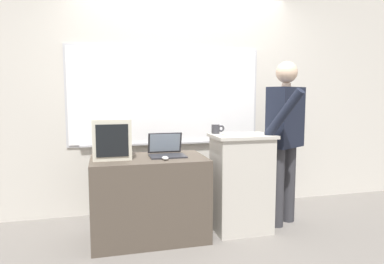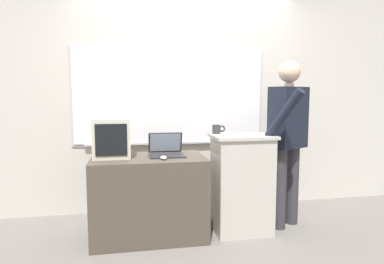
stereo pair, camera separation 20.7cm
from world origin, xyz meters
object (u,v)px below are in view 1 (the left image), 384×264
at_px(wireless_keyboard, 243,134).
at_px(lectern_podium, 241,183).
at_px(computer_mouse_by_laptop, 165,158).
at_px(person_presenter, 285,132).
at_px(crt_monitor, 112,138).
at_px(side_desk, 149,198).
at_px(laptop, 166,150).
at_px(coffee_mug, 216,129).

bearing_deg(wireless_keyboard, lectern_podium, 74.23).
xyz_separation_m(lectern_podium, computer_mouse_by_laptop, (-0.78, -0.10, 0.30)).
xyz_separation_m(person_presenter, crt_monitor, (-1.74, 0.09, -0.02)).
bearing_deg(lectern_podium, side_desk, 176.51).
relative_size(side_desk, wireless_keyboard, 2.71).
xyz_separation_m(lectern_podium, laptop, (-0.73, 0.11, 0.34)).
bearing_deg(laptop, computer_mouse_by_laptop, -102.90).
bearing_deg(laptop, lectern_podium, -8.91).
bearing_deg(side_desk, coffee_mug, 7.69).
distance_m(side_desk, laptop, 0.48).
height_order(person_presenter, computer_mouse_by_laptop, person_presenter).
bearing_deg(lectern_podium, crt_monitor, 173.15).
distance_m(side_desk, computer_mouse_by_laptop, 0.45).
distance_m(wireless_keyboard, crt_monitor, 1.24).
bearing_deg(lectern_podium, person_presenter, 6.27).
relative_size(side_desk, coffee_mug, 7.92).
relative_size(person_presenter, laptop, 5.03).
relative_size(wireless_keyboard, crt_monitor, 0.95).
height_order(person_presenter, laptop, person_presenter).
bearing_deg(coffee_mug, laptop, -176.19).
relative_size(lectern_podium, coffee_mug, 7.24).
xyz_separation_m(side_desk, computer_mouse_by_laptop, (0.13, -0.16, 0.40)).
distance_m(computer_mouse_by_laptop, coffee_mug, 0.66).
relative_size(computer_mouse_by_laptop, coffee_mug, 0.75).
xyz_separation_m(lectern_podium, person_presenter, (0.50, 0.06, 0.49)).
xyz_separation_m(wireless_keyboard, crt_monitor, (-1.22, 0.20, -0.02)).
xyz_separation_m(crt_monitor, coffee_mug, (1.02, 0.00, 0.06)).
relative_size(person_presenter, computer_mouse_by_laptop, 16.92).
bearing_deg(computer_mouse_by_laptop, lectern_podium, 7.27).
height_order(side_desk, coffee_mug, coffee_mug).
xyz_separation_m(lectern_podium, wireless_keyboard, (-0.02, -0.05, 0.49)).
relative_size(person_presenter, crt_monitor, 4.13).
relative_size(laptop, computer_mouse_by_laptop, 3.37).
bearing_deg(crt_monitor, laptop, -3.86).
bearing_deg(laptop, person_presenter, -2.77).
distance_m(side_desk, crt_monitor, 0.67).
xyz_separation_m(lectern_podium, crt_monitor, (-1.24, 0.15, 0.47)).
bearing_deg(computer_mouse_by_laptop, coffee_mug, 23.79).
distance_m(lectern_podium, crt_monitor, 1.33).
height_order(person_presenter, coffee_mug, person_presenter).
bearing_deg(person_presenter, lectern_podium, 157.28).
xyz_separation_m(computer_mouse_by_laptop, crt_monitor, (-0.46, 0.25, 0.17)).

